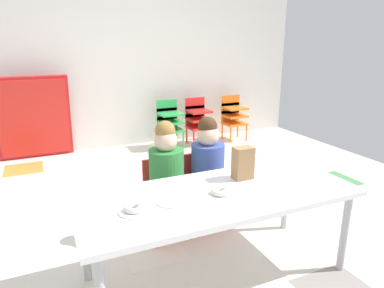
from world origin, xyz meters
name	(u,v)px	position (x,y,z in m)	size (l,w,h in m)	color
ground_plane	(185,213)	(0.00, 0.00, -0.01)	(5.55, 4.65, 0.02)	silver
back_wall	(119,48)	(0.00, 2.32, 1.39)	(5.55, 0.10, 2.78)	beige
craft_table	(218,200)	(-0.15, -0.88, 0.53)	(1.72, 0.71, 0.58)	white
seated_child_near_camera	(166,169)	(-0.28, -0.30, 0.55)	(0.32, 0.31, 0.92)	red
seated_child_middle_seat	(207,163)	(0.07, -0.30, 0.55)	(0.32, 0.32, 0.92)	red
kid_chair_green_stack	(169,120)	(0.58, 1.92, 0.40)	(0.32, 0.30, 0.68)	green
kid_chair_red_stack	(198,118)	(1.02, 1.92, 0.40)	(0.32, 0.30, 0.68)	red
kid_chair_orange_stack	(233,114)	(1.63, 1.92, 0.40)	(0.32, 0.30, 0.68)	orange
folded_activity_table	(33,119)	(-1.18, 2.12, 0.54)	(0.90, 0.29, 1.09)	red
paper_bag_brown	(243,163)	(0.10, -0.75, 0.69)	(0.13, 0.09, 0.22)	#9E754C
paper_plate_near_edge	(135,211)	(-0.69, -0.92, 0.59)	(0.18, 0.18, 0.01)	white
paper_plate_center_table	(172,201)	(-0.46, -0.89, 0.59)	(0.18, 0.18, 0.01)	white
donut_powdered_on_plate	(134,208)	(-0.69, -0.92, 0.61)	(0.12, 0.12, 0.03)	white
donut_powdered_loose	(221,191)	(-0.15, -0.91, 0.60)	(0.12, 0.12, 0.04)	white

